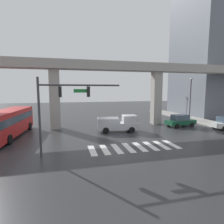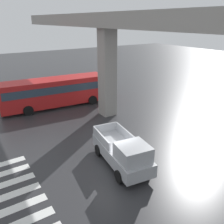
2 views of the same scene
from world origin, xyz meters
TOP-DOWN VIEW (x-y plane):
  - ground_plane at (0.00, 0.00)m, footprint 120.00×120.00m
  - crosswalk_stripes at (0.00, -5.81)m, footprint 8.25×2.80m
  - elevated_overpass at (0.00, 4.45)m, footprint 52.70×2.24m
  - pickup_truck at (0.56, 0.56)m, footprint 5.32×2.62m
  - city_bus at (-12.35, 0.97)m, footprint 3.45×10.97m

SIDE VIEW (x-z plane):
  - ground_plane at x=0.00m, z-range 0.00..0.00m
  - crosswalk_stripes at x=0.00m, z-range 0.00..0.01m
  - pickup_truck at x=0.56m, z-range -0.05..2.03m
  - city_bus at x=-12.35m, z-range 0.23..3.22m
  - elevated_overpass at x=0.00m, z-range 3.26..12.46m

